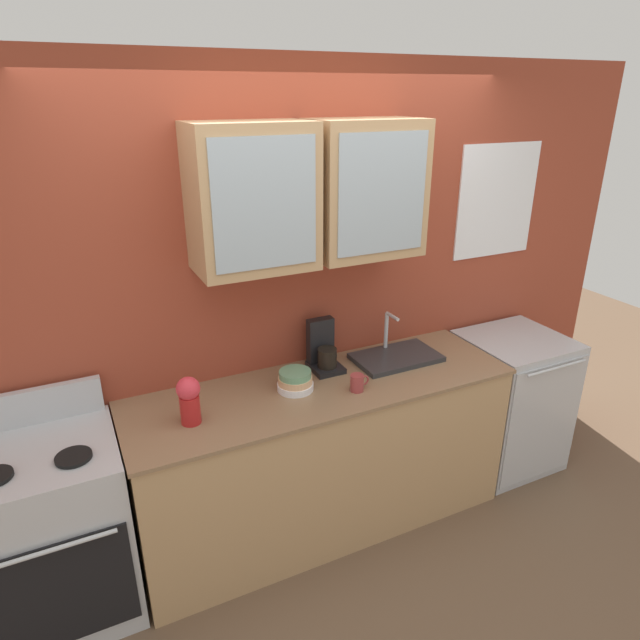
% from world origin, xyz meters
% --- Properties ---
extents(ground_plane, '(10.00, 10.00, 0.00)m').
position_xyz_m(ground_plane, '(0.00, 0.00, 0.00)').
color(ground_plane, brown).
extents(back_wall_unit, '(4.71, 0.46, 2.59)m').
position_xyz_m(back_wall_unit, '(0.00, 0.33, 1.42)').
color(back_wall_unit, '#993D28').
rests_on(back_wall_unit, ground_plane).
extents(counter, '(2.15, 0.66, 0.93)m').
position_xyz_m(counter, '(0.00, 0.00, 0.46)').
color(counter, tan).
rests_on(counter, ground_plane).
extents(stove_range, '(0.68, 0.64, 1.11)m').
position_xyz_m(stove_range, '(-1.42, -0.00, 0.47)').
color(stove_range, silver).
rests_on(stove_range, ground_plane).
extents(sink_faucet, '(0.51, 0.31, 0.27)m').
position_xyz_m(sink_faucet, '(0.53, 0.09, 0.95)').
color(sink_faucet, '#2D2D30').
rests_on(sink_faucet, counter).
extents(bowl_stack, '(0.20, 0.20, 0.11)m').
position_xyz_m(bowl_stack, '(-0.16, 0.03, 0.98)').
color(bowl_stack, white).
rests_on(bowl_stack, counter).
extents(vase, '(0.11, 0.11, 0.24)m').
position_xyz_m(vase, '(-0.74, -0.05, 1.06)').
color(vase, '#B21E1E').
rests_on(vase, counter).
extents(cup_near_sink, '(0.11, 0.07, 0.09)m').
position_xyz_m(cup_near_sink, '(0.14, -0.13, 0.97)').
color(cup_near_sink, '#993838').
rests_on(cup_near_sink, counter).
extents(dishwasher, '(0.63, 0.64, 0.93)m').
position_xyz_m(dishwasher, '(1.41, -0.00, 0.46)').
color(dishwasher, silver).
rests_on(dishwasher, ground_plane).
extents(coffee_maker, '(0.17, 0.20, 0.29)m').
position_xyz_m(coffee_maker, '(0.09, 0.19, 1.04)').
color(coffee_maker, black).
rests_on(coffee_maker, counter).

